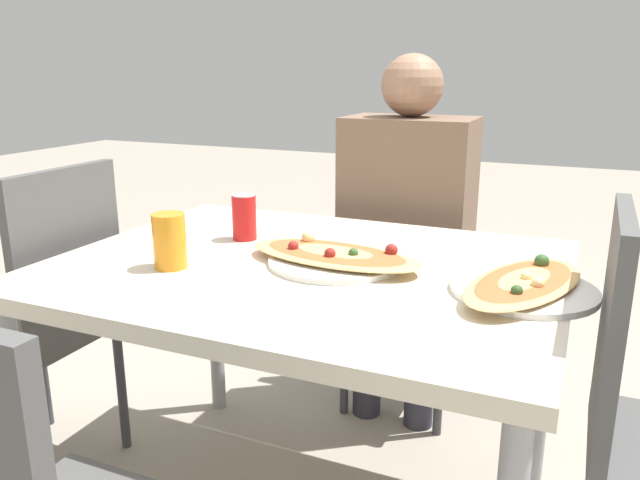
% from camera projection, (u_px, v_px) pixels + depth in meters
% --- Properties ---
extents(dining_table, '(1.21, 0.94, 0.75)m').
position_uv_depth(dining_table, '(307.00, 290.00, 1.54)').
color(dining_table, beige).
rests_on(dining_table, ground_plane).
extents(chair_far_seated, '(0.40, 0.40, 0.95)m').
position_uv_depth(chair_far_seated, '(413.00, 260.00, 2.27)').
color(chair_far_seated, '#4C4C4C').
rests_on(chair_far_seated, ground_plane).
extents(chair_side_left, '(0.40, 0.40, 0.95)m').
position_uv_depth(chair_side_left, '(46.00, 309.00, 1.80)').
color(chair_side_left, '#4C4C4C').
rests_on(chair_side_left, ground_plane).
extents(person_seated, '(0.42, 0.29, 1.25)m').
position_uv_depth(person_seated, '(407.00, 210.00, 2.11)').
color(person_seated, '#2D2D38').
rests_on(person_seated, ground_plane).
extents(pizza_main, '(0.47, 0.32, 0.06)m').
position_uv_depth(pizza_main, '(335.00, 256.00, 1.51)').
color(pizza_main, white).
rests_on(pizza_main, dining_table).
extents(soda_can, '(0.07, 0.07, 0.12)m').
position_uv_depth(soda_can, '(244.00, 217.00, 1.71)').
color(soda_can, red).
rests_on(soda_can, dining_table).
extents(drink_glass, '(0.08, 0.08, 0.13)m').
position_uv_depth(drink_glass, '(170.00, 241.00, 1.47)').
color(drink_glass, orange).
rests_on(drink_glass, dining_table).
extents(pizza_second, '(0.31, 0.45, 0.06)m').
position_uv_depth(pizza_second, '(524.00, 285.00, 1.31)').
color(pizza_second, white).
rests_on(pizza_second, dining_table).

